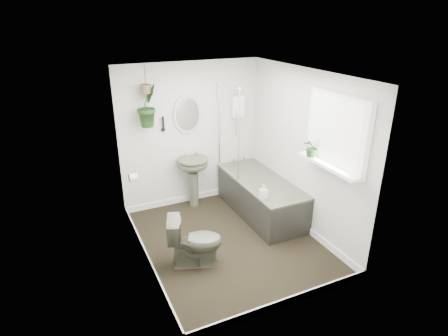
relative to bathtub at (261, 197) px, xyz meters
name	(u,v)px	position (x,y,z in m)	size (l,w,h in m)	color
floor	(229,241)	(-0.80, -0.50, -0.30)	(2.30, 2.80, 0.02)	black
ceiling	(229,73)	(-0.80, -0.50, 2.02)	(2.30, 2.80, 0.02)	white
wall_back	(191,135)	(-0.80, 0.91, 0.86)	(2.30, 0.02, 2.30)	silver
wall_front	(292,214)	(-0.80, -1.91, 0.86)	(2.30, 0.02, 2.30)	silver
wall_left	(139,181)	(-1.96, -0.50, 0.86)	(0.02, 2.80, 2.30)	silver
wall_right	(303,152)	(0.36, -0.50, 0.86)	(0.02, 2.80, 2.30)	silver
skirting	(229,238)	(-0.80, -0.50, -0.24)	(2.30, 2.80, 0.10)	white
bathtub	(261,197)	(0.00, 0.00, 0.00)	(0.72, 1.72, 0.58)	#474B3A
bath_screen	(229,130)	(-0.33, 0.49, 0.99)	(0.04, 0.72, 1.40)	silver
shower_box	(238,106)	(0.00, 0.84, 1.26)	(0.20, 0.10, 0.35)	white
oval_mirror	(188,114)	(-0.85, 0.87, 1.21)	(0.46, 0.03, 0.62)	#BFB69D
wall_sconce	(163,124)	(-1.25, 0.86, 1.11)	(0.04, 0.04, 0.22)	black
toilet_roll_holder	(133,177)	(-1.90, 0.20, 0.61)	(0.11, 0.11, 0.11)	white
window_recess	(337,131)	(0.29, -1.20, 1.36)	(0.08, 1.00, 0.90)	white
window_sill	(329,165)	(0.22, -1.20, 0.94)	(0.18, 1.00, 0.04)	white
window_blinds	(334,132)	(0.24, -1.20, 1.36)	(0.01, 0.86, 0.76)	white
toilet	(195,241)	(-1.40, -0.78, 0.05)	(0.38, 0.66, 0.67)	#474B3A
pedestal_sink	(194,182)	(-0.85, 0.71, 0.12)	(0.48, 0.41, 0.82)	#474B3A
sill_plant	(312,147)	(0.18, -0.90, 1.09)	(0.23, 0.20, 0.25)	black
hanging_plant	(147,106)	(-1.50, 0.75, 1.43)	(0.33, 0.27, 0.60)	black
soap_bottle	(263,192)	(-0.29, -0.54, 0.39)	(0.09, 0.09, 0.20)	black
hanging_pot	(146,89)	(-1.50, 0.75, 1.68)	(0.16, 0.16, 0.12)	brown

